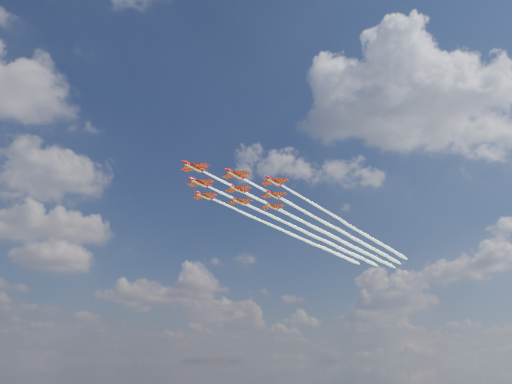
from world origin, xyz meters
TOP-DOWN VIEW (x-y plane):
  - jet_lead at (47.51, 19.55)m, footprint 139.45×70.91m
  - jet_row2_port at (59.49, 18.54)m, footprint 139.45×70.91m
  - jet_row2_starb at (54.00, 29.66)m, footprint 139.45×70.91m
  - jet_row3_port at (71.46, 17.53)m, footprint 139.45×70.91m
  - jet_row3_centre at (65.97, 28.65)m, footprint 139.45×70.91m
  - jet_row3_starb at (60.48, 39.78)m, footprint 139.45×70.91m
  - jet_row4_port at (77.94, 27.64)m, footprint 139.45×70.91m
  - jet_row4_starb at (72.45, 38.77)m, footprint 139.45×70.91m
  - jet_tail at (84.43, 37.76)m, footprint 139.45×70.91m

SIDE VIEW (x-z plane):
  - jet_lead at x=47.51m, z-range 79.18..81.52m
  - jet_row2_port at x=59.49m, z-range 79.18..81.52m
  - jet_row2_starb at x=54.00m, z-range 79.18..81.52m
  - jet_row3_port at x=71.46m, z-range 79.18..81.52m
  - jet_row3_centre at x=65.97m, z-range 79.18..81.52m
  - jet_row3_starb at x=60.48m, z-range 79.18..81.52m
  - jet_row4_port at x=77.94m, z-range 79.18..81.52m
  - jet_row4_starb at x=72.45m, z-range 79.18..81.52m
  - jet_tail at x=84.43m, z-range 79.18..81.52m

